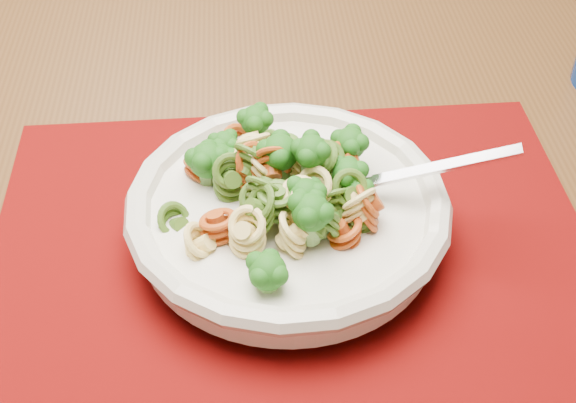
% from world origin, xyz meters
% --- Properties ---
extents(dining_table, '(1.48, 1.26, 0.76)m').
position_xyz_m(dining_table, '(0.25, -0.36, 0.64)').
color(dining_table, '#4F3016').
rests_on(dining_table, ground).
extents(placemat, '(0.58, 0.53, 0.00)m').
position_xyz_m(placemat, '(0.31, -0.40, 0.76)').
color(placemat, '#5C0603').
rests_on(placemat, dining_table).
extents(pasta_bowl, '(0.25, 0.25, 0.05)m').
position_xyz_m(pasta_bowl, '(0.30, -0.38, 0.79)').
color(pasta_bowl, beige).
rests_on(pasta_bowl, placemat).
extents(pasta_broccoli_heap, '(0.21, 0.21, 0.06)m').
position_xyz_m(pasta_broccoli_heap, '(0.30, -0.38, 0.81)').
color(pasta_broccoli_heap, '#E9D573').
rests_on(pasta_broccoli_heap, pasta_bowl).
extents(fork, '(0.18, 0.07, 0.08)m').
position_xyz_m(fork, '(0.33, -0.36, 0.81)').
color(fork, silver).
rests_on(fork, pasta_bowl).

